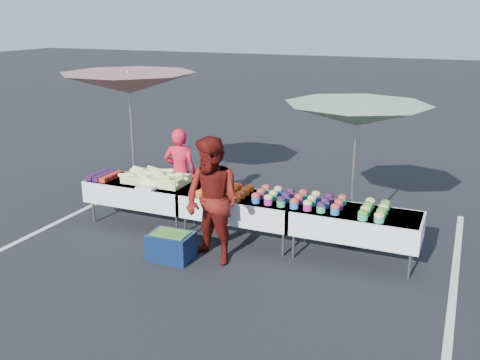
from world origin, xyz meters
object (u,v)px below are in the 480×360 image
at_px(customer, 212,201).
at_px(umbrella_right, 357,116).
at_px(vendor, 180,172).
at_px(table_right, 355,222).
at_px(table_left, 142,191).
at_px(storage_bin, 171,246).
at_px(table_center, 240,205).
at_px(umbrella_left, 129,84).

height_order(customer, umbrella_right, umbrella_right).
height_order(vendor, customer, customer).
bearing_deg(umbrella_right, customer, -138.92).
distance_m(table_right, vendor, 3.32).
relative_size(customer, umbrella_right, 0.78).
height_order(table_left, umbrella_right, umbrella_right).
distance_m(table_right, customer, 2.07).
height_order(table_left, storage_bin, table_left).
relative_size(vendor, storage_bin, 2.44).
xyz_separation_m(table_left, table_center, (1.80, 0.00, 0.00)).
bearing_deg(table_left, storage_bin, -41.90).
bearing_deg(table_right, table_center, 180.00).
relative_size(table_center, customer, 1.01).
distance_m(table_center, umbrella_left, 3.11).
height_order(table_center, customer, customer).
bearing_deg(umbrella_right, storage_bin, -143.92).
distance_m(vendor, customer, 2.06).
bearing_deg(customer, table_center, 102.06).
distance_m(table_left, umbrella_left, 1.98).
height_order(umbrella_left, umbrella_right, umbrella_left).
relative_size(table_center, vendor, 1.19).
xyz_separation_m(table_right, customer, (-1.86, -0.85, 0.34)).
xyz_separation_m(table_center, vendor, (-1.44, 0.67, 0.20)).
xyz_separation_m(table_right, umbrella_left, (-4.30, 0.80, 1.67)).
relative_size(table_center, table_right, 1.00).
relative_size(table_left, table_right, 1.00).
bearing_deg(umbrella_right, vendor, 178.84).
bearing_deg(umbrella_left, vendor, -6.96).
bearing_deg(umbrella_left, table_center, -17.74).
height_order(table_center, storage_bin, table_center).
bearing_deg(customer, storage_bin, -146.06).
height_order(table_center, umbrella_right, umbrella_right).
bearing_deg(table_right, umbrella_left, 169.46).
bearing_deg(table_left, umbrella_right, 10.13).
height_order(table_right, umbrella_left, umbrella_left).
relative_size(umbrella_left, umbrella_right, 1.36).
bearing_deg(table_left, table_right, 0.00).
distance_m(table_center, vendor, 1.60).
distance_m(table_center, umbrella_right, 2.24).
height_order(table_left, umbrella_left, umbrella_left).
height_order(customer, storage_bin, customer).
height_order(table_right, umbrella_right, umbrella_right).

